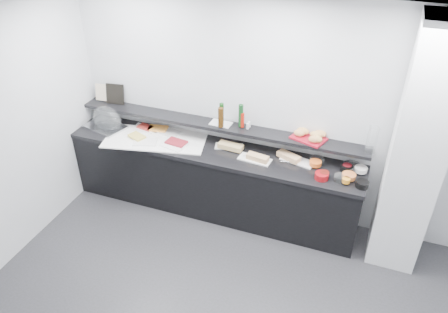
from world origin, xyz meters
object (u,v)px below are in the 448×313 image
(cloche_base, at_px, (105,127))
(bread_tray, at_px, (309,138))
(carafe, at_px, (372,140))
(framed_print, at_px, (115,94))
(sandwich_plate_mid, at_px, (255,159))
(condiment_tray, at_px, (221,123))

(cloche_base, height_order, bread_tray, bread_tray)
(cloche_base, height_order, carafe, carafe)
(framed_print, bearing_deg, sandwich_plate_mid, -16.19)
(condiment_tray, bearing_deg, framed_print, -179.58)
(bread_tray, xyz_separation_m, carafe, (0.67, -0.03, 0.14))
(sandwich_plate_mid, height_order, carafe, carafe)
(cloche_base, xyz_separation_m, condiment_tray, (1.52, 0.21, 0.24))
(bread_tray, bearing_deg, sandwich_plate_mid, -135.64)
(condiment_tray, bearing_deg, bread_tray, 3.19)
(cloche_base, bearing_deg, framed_print, 97.04)
(sandwich_plate_mid, distance_m, framed_print, 2.04)
(sandwich_plate_mid, height_order, bread_tray, bread_tray)
(framed_print, xyz_separation_m, condiment_tray, (1.48, -0.05, -0.12))
(framed_print, distance_m, condiment_tray, 1.48)
(framed_print, xyz_separation_m, bread_tray, (2.53, -0.03, -0.12))
(cloche_base, height_order, sandwich_plate_mid, cloche_base)
(bread_tray, height_order, carafe, carafe)
(condiment_tray, distance_m, carafe, 1.73)
(sandwich_plate_mid, bearing_deg, cloche_base, -175.86)
(condiment_tray, bearing_deg, cloche_base, -169.90)
(sandwich_plate_mid, relative_size, bread_tray, 1.03)
(sandwich_plate_mid, xyz_separation_m, condiment_tray, (-0.51, 0.24, 0.25))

